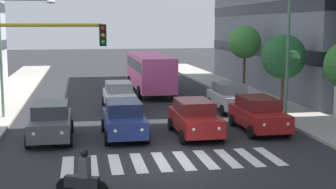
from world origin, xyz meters
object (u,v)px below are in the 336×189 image
bus_behind_traffic (149,69)px  street_tree_1 (283,57)px  car_3 (51,121)px  car_row2_1 (230,97)px  car_1 (195,118)px  motorcycle_with_rider (83,178)px  traffic_light_gantry (19,72)px  street_tree_2 (245,42)px  car_row2_0 (119,95)px  car_0 (259,114)px  car_2 (124,119)px  street_lamp_right (10,43)px  street_lamp_left (280,38)px

bus_behind_traffic → street_tree_1: 12.16m
car_3 → car_row2_1: 12.08m
car_row2_1 → car_1: bearing=59.3°
car_3 → bus_behind_traffic: (-6.77, -14.98, 0.97)m
motorcycle_with_rider → traffic_light_gantry: size_ratio=0.29×
car_1 → street_tree_2: size_ratio=0.87×
car_3 → bus_behind_traffic: bearing=-114.3°
car_row2_0 → car_1: bearing=110.3°
car_row2_0 → bus_behind_traffic: size_ratio=0.42×
car_3 → motorcycle_with_rider: car_3 is taller
car_0 → bus_behind_traffic: (3.38, -14.95, 0.97)m
car_1 → bus_behind_traffic: size_ratio=0.42×
car_0 → car_2: same height
car_row2_1 → street_lamp_right: (12.89, 0.46, 3.41)m
bus_behind_traffic → motorcycle_with_rider: size_ratio=6.56×
street_lamp_left → street_tree_1: street_lamp_left is taller
car_2 → street_tree_1: bearing=-153.7°
motorcycle_with_rider → car_2: bearing=-103.9°
car_3 → traffic_light_gantry: (0.68, 5.36, 2.82)m
car_0 → car_3: size_ratio=1.00×
motorcycle_with_rider → traffic_light_gantry: (2.08, -2.70, 3.06)m
car_1 → car_3: (6.77, -0.36, 0.00)m
street_tree_2 → street_tree_1: bearing=90.7°
car_2 → motorcycle_with_rider: car_2 is taller
traffic_light_gantry → street_tree_2: traffic_light_gantry is taller
car_1 → car_3: 6.77m
car_1 → street_tree_2: 14.31m
street_tree_2 → street_lamp_left: bearing=82.4°
car_0 → car_row2_0: 10.02m
motorcycle_with_rider → car_1: bearing=-124.9°
street_tree_2 → bus_behind_traffic: bearing=-24.7°
street_lamp_left → street_tree_2: (-1.25, -9.35, -0.57)m
traffic_light_gantry → street_lamp_left: size_ratio=0.76×
street_lamp_right → traffic_light_gantry: bearing=98.9°
car_2 → car_3: same height
bus_behind_traffic → traffic_light_gantry: size_ratio=1.91×
car_1 → street_tree_1: (-6.80, -5.37, 2.50)m
car_1 → car_2: (3.37, -0.34, 0.00)m
traffic_light_gantry → street_lamp_left: 15.16m
motorcycle_with_rider → street_tree_1: size_ratio=0.35×
street_lamp_right → street_tree_1: (-15.94, 0.48, -0.91)m
car_0 → motorcycle_with_rider: size_ratio=2.77×
car_2 → street_tree_2: (-10.09, -11.91, 3.13)m
bus_behind_traffic → car_1: bearing=90.0°
street_tree_2 → car_2: bearing=49.7°
motorcycle_with_rider → street_tree_2: street_tree_2 is taller
car_row2_0 → street_lamp_left: (-8.46, 5.22, 3.70)m
car_0 → car_3: same height
car_0 → car_3: (10.15, 0.03, 0.00)m
car_1 → bus_behind_traffic: 15.37m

